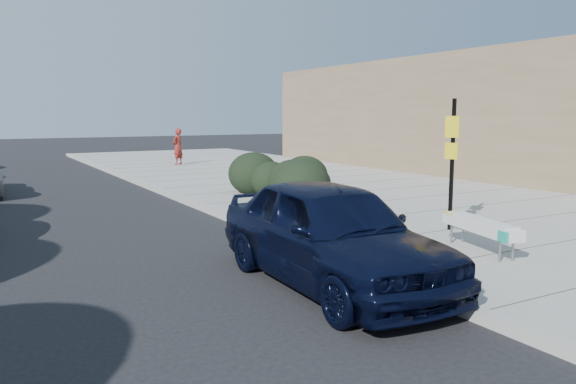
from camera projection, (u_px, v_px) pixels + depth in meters
name	position (u px, v px, depth m)	size (l,w,h in m)	color
ground	(317.00, 256.00, 10.73)	(120.00, 120.00, 0.00)	black
sidewalk_near	(380.00, 197.00, 17.77)	(11.20, 50.00, 0.15)	gray
curb_near	(216.00, 212.00, 15.02)	(0.22, 50.00, 0.17)	#9E9E99
bench	(481.00, 226.00, 10.39)	(0.89, 2.03, 0.60)	gray
bike_rack	(325.00, 208.00, 11.99)	(0.22, 0.60, 0.91)	black
sign_post	(452.00, 157.00, 12.20)	(0.14, 0.33, 2.87)	black
hedge	(295.00, 171.00, 17.21)	(2.16, 4.32, 1.62)	black
sedan_navy	(331.00, 233.00, 8.80)	(1.99, 4.94, 1.68)	black
pedestrian	(178.00, 147.00, 28.33)	(0.67, 0.44, 1.82)	maroon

